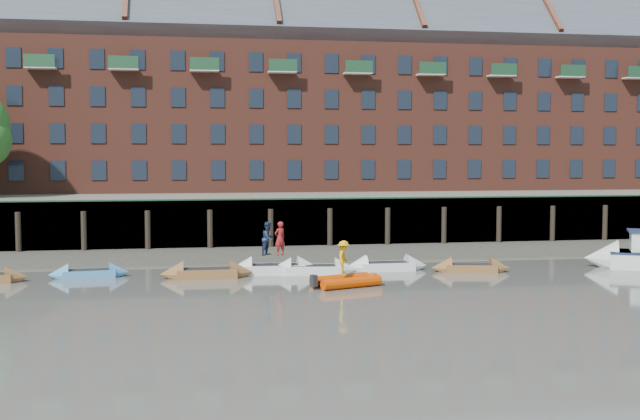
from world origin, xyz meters
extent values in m
plane|color=#5E5A52|center=(0.00, 0.00, 0.00)|extent=(220.00, 220.00, 0.00)
cube|color=#3D382F|center=(0.00, 18.00, 0.00)|extent=(110.00, 8.00, 0.50)
cube|color=#4C4336|center=(0.00, 14.60, 0.00)|extent=(110.00, 1.60, 0.10)
cube|color=#2D2A26|center=(0.00, 22.40, 1.60)|extent=(110.00, 0.80, 3.20)
cylinder|color=black|center=(-18.00, 21.75, 1.30)|extent=(0.36, 0.36, 2.60)
cylinder|color=black|center=(-14.00, 21.75, 1.30)|extent=(0.36, 0.36, 2.60)
cylinder|color=black|center=(-10.00, 21.75, 1.30)|extent=(0.36, 0.36, 2.60)
cylinder|color=black|center=(-6.00, 21.75, 1.30)|extent=(0.36, 0.36, 2.60)
cylinder|color=black|center=(-2.00, 21.75, 1.30)|extent=(0.36, 0.36, 2.60)
cylinder|color=black|center=(2.00, 21.75, 1.30)|extent=(0.36, 0.36, 2.60)
cylinder|color=black|center=(6.00, 21.75, 1.30)|extent=(0.36, 0.36, 2.60)
cylinder|color=black|center=(10.00, 21.75, 1.30)|extent=(0.36, 0.36, 2.60)
cylinder|color=black|center=(14.00, 21.75, 1.30)|extent=(0.36, 0.36, 2.60)
cylinder|color=black|center=(18.00, 21.75, 1.30)|extent=(0.36, 0.36, 2.60)
cylinder|color=black|center=(22.00, 21.75, 1.30)|extent=(0.36, 0.36, 2.60)
cube|color=#264C2D|center=(0.00, 22.10, 3.25)|extent=(110.00, 0.06, 0.10)
cube|color=#5E594D|center=(0.00, 36.00, 1.60)|extent=(110.00, 28.00, 3.20)
cube|color=brown|center=(0.00, 37.00, 9.20)|extent=(80.00, 10.00, 12.00)
cube|color=#42444C|center=(0.00, 37.00, 16.40)|extent=(80.60, 15.56, 15.56)
cube|color=black|center=(-20.00, 31.98, 5.00)|extent=(1.10, 0.12, 1.50)
cube|color=black|center=(-17.00, 31.98, 5.00)|extent=(1.10, 0.12, 1.50)
cube|color=black|center=(-14.00, 31.98, 5.00)|extent=(1.10, 0.12, 1.50)
cube|color=black|center=(-11.00, 31.98, 5.00)|extent=(1.10, 0.12, 1.50)
cube|color=black|center=(-8.00, 31.98, 5.00)|extent=(1.10, 0.12, 1.50)
cube|color=black|center=(-5.00, 31.98, 5.00)|extent=(1.10, 0.12, 1.50)
cube|color=black|center=(-2.00, 31.98, 5.00)|extent=(1.10, 0.12, 1.50)
cube|color=black|center=(1.00, 31.98, 5.00)|extent=(1.10, 0.12, 1.50)
cube|color=black|center=(4.00, 31.98, 5.00)|extent=(1.10, 0.12, 1.50)
cube|color=black|center=(7.00, 31.98, 5.00)|extent=(1.10, 0.12, 1.50)
cube|color=black|center=(10.00, 31.98, 5.00)|extent=(1.10, 0.12, 1.50)
cube|color=black|center=(13.00, 31.98, 5.00)|extent=(1.10, 0.12, 1.50)
cube|color=black|center=(16.00, 31.98, 5.00)|extent=(1.10, 0.12, 1.50)
cube|color=black|center=(19.00, 31.98, 5.00)|extent=(1.10, 0.12, 1.50)
cube|color=black|center=(22.00, 31.98, 5.00)|extent=(1.10, 0.12, 1.50)
cube|color=black|center=(25.00, 31.98, 5.00)|extent=(1.10, 0.12, 1.50)
cube|color=black|center=(28.00, 31.98, 5.00)|extent=(1.10, 0.12, 1.50)
cube|color=black|center=(-20.00, 31.98, 7.80)|extent=(1.10, 0.12, 1.50)
cube|color=black|center=(-17.00, 31.98, 7.80)|extent=(1.10, 0.12, 1.50)
cube|color=black|center=(-14.00, 31.98, 7.80)|extent=(1.10, 0.12, 1.50)
cube|color=black|center=(-11.00, 31.98, 7.80)|extent=(1.10, 0.12, 1.50)
cube|color=black|center=(-8.00, 31.98, 7.80)|extent=(1.10, 0.12, 1.50)
cube|color=black|center=(-5.00, 31.98, 7.80)|extent=(1.10, 0.12, 1.50)
cube|color=black|center=(-2.00, 31.98, 7.80)|extent=(1.10, 0.12, 1.50)
cube|color=black|center=(1.00, 31.98, 7.80)|extent=(1.10, 0.12, 1.50)
cube|color=black|center=(4.00, 31.98, 7.80)|extent=(1.10, 0.12, 1.50)
cube|color=black|center=(7.00, 31.98, 7.80)|extent=(1.10, 0.12, 1.50)
cube|color=black|center=(10.00, 31.98, 7.80)|extent=(1.10, 0.12, 1.50)
cube|color=black|center=(13.00, 31.98, 7.80)|extent=(1.10, 0.12, 1.50)
cube|color=black|center=(16.00, 31.98, 7.80)|extent=(1.10, 0.12, 1.50)
cube|color=black|center=(19.00, 31.98, 7.80)|extent=(1.10, 0.12, 1.50)
cube|color=black|center=(22.00, 31.98, 7.80)|extent=(1.10, 0.12, 1.50)
cube|color=black|center=(25.00, 31.98, 7.80)|extent=(1.10, 0.12, 1.50)
cube|color=black|center=(28.00, 31.98, 7.80)|extent=(1.10, 0.12, 1.50)
cube|color=black|center=(-20.00, 31.98, 10.60)|extent=(1.10, 0.12, 1.50)
cube|color=black|center=(-17.00, 31.98, 10.60)|extent=(1.10, 0.12, 1.50)
cube|color=black|center=(-14.00, 31.98, 10.60)|extent=(1.10, 0.12, 1.50)
cube|color=black|center=(-11.00, 31.98, 10.60)|extent=(1.10, 0.12, 1.50)
cube|color=black|center=(-8.00, 31.98, 10.60)|extent=(1.10, 0.12, 1.50)
cube|color=black|center=(-5.00, 31.98, 10.60)|extent=(1.10, 0.12, 1.50)
cube|color=black|center=(-2.00, 31.98, 10.60)|extent=(1.10, 0.12, 1.50)
cube|color=black|center=(1.00, 31.98, 10.60)|extent=(1.10, 0.12, 1.50)
cube|color=black|center=(4.00, 31.98, 10.60)|extent=(1.10, 0.12, 1.50)
cube|color=black|center=(7.00, 31.98, 10.60)|extent=(1.10, 0.12, 1.50)
cube|color=black|center=(10.00, 31.98, 10.60)|extent=(1.10, 0.12, 1.50)
cube|color=black|center=(13.00, 31.98, 10.60)|extent=(1.10, 0.12, 1.50)
cube|color=black|center=(16.00, 31.98, 10.60)|extent=(1.10, 0.12, 1.50)
cube|color=black|center=(19.00, 31.98, 10.60)|extent=(1.10, 0.12, 1.50)
cube|color=black|center=(22.00, 31.98, 10.60)|extent=(1.10, 0.12, 1.50)
cube|color=black|center=(25.00, 31.98, 10.60)|extent=(1.10, 0.12, 1.50)
cube|color=black|center=(28.00, 31.98, 10.60)|extent=(1.10, 0.12, 1.50)
cube|color=black|center=(-20.00, 31.98, 13.40)|extent=(1.10, 0.12, 1.50)
cube|color=black|center=(-17.00, 31.98, 13.40)|extent=(1.10, 0.12, 1.50)
cube|color=black|center=(-14.00, 31.98, 13.40)|extent=(1.10, 0.12, 1.50)
cube|color=black|center=(-11.00, 31.98, 13.40)|extent=(1.10, 0.12, 1.50)
cube|color=black|center=(-8.00, 31.98, 13.40)|extent=(1.10, 0.12, 1.50)
cube|color=black|center=(-5.00, 31.98, 13.40)|extent=(1.10, 0.12, 1.50)
cube|color=black|center=(-2.00, 31.98, 13.40)|extent=(1.10, 0.12, 1.50)
cube|color=black|center=(1.00, 31.98, 13.40)|extent=(1.10, 0.12, 1.50)
cube|color=black|center=(4.00, 31.98, 13.40)|extent=(1.10, 0.12, 1.50)
cube|color=black|center=(7.00, 31.98, 13.40)|extent=(1.10, 0.12, 1.50)
cube|color=black|center=(10.00, 31.98, 13.40)|extent=(1.10, 0.12, 1.50)
cube|color=black|center=(13.00, 31.98, 13.40)|extent=(1.10, 0.12, 1.50)
cube|color=black|center=(16.00, 31.98, 13.40)|extent=(1.10, 0.12, 1.50)
cube|color=black|center=(19.00, 31.98, 13.40)|extent=(1.10, 0.12, 1.50)
cube|color=black|center=(22.00, 31.98, 13.40)|extent=(1.10, 0.12, 1.50)
cube|color=black|center=(25.00, 31.98, 13.40)|extent=(1.10, 0.12, 1.50)
cube|color=black|center=(28.00, 31.98, 13.40)|extent=(1.10, 0.12, 1.50)
cone|color=brown|center=(-15.80, 9.89, 0.21)|extent=(1.16, 1.31, 1.23)
cube|color=#4581B6|center=(-12.47, 10.66, 0.20)|extent=(2.69, 1.46, 0.40)
cone|color=#4581B6|center=(-10.99, 10.84, 0.20)|extent=(1.13, 1.27, 1.16)
cone|color=#4581B6|center=(-13.96, 10.48, 0.20)|extent=(1.13, 1.27, 1.16)
cube|color=black|center=(-12.47, 10.66, 0.38)|extent=(2.23, 1.12, 0.06)
cube|color=brown|center=(-6.59, 9.58, 0.23)|extent=(3.01, 1.38, 0.47)
cone|color=brown|center=(-4.84, 9.60, 0.23)|extent=(1.18, 1.37, 1.36)
cone|color=brown|center=(-8.34, 9.57, 0.23)|extent=(1.18, 1.37, 1.36)
cube|color=black|center=(-6.59, 9.58, 0.45)|extent=(2.51, 1.04, 0.06)
cube|color=silver|center=(-3.04, 10.38, 0.24)|extent=(3.16, 1.52, 0.49)
cone|color=silver|center=(-1.23, 10.31, 0.24)|extent=(1.26, 1.45, 1.40)
cone|color=silver|center=(-4.85, 10.45, 0.24)|extent=(1.26, 1.45, 1.40)
cube|color=black|center=(-3.04, 10.38, 0.47)|extent=(2.63, 1.15, 0.06)
cube|color=silver|center=(-1.09, 9.89, 0.23)|extent=(3.09, 1.68, 0.46)
cone|color=silver|center=(0.62, 9.68, 0.23)|extent=(1.30, 1.46, 1.33)
cone|color=silver|center=(-2.80, 10.10, 0.23)|extent=(1.30, 1.46, 1.33)
cube|color=black|center=(-1.09, 9.89, 0.44)|extent=(2.56, 1.29, 0.06)
cube|color=silver|center=(3.02, 10.52, 0.23)|extent=(2.91, 1.34, 0.45)
cone|color=silver|center=(4.71, 10.54, 0.23)|extent=(1.14, 1.32, 1.31)
cone|color=silver|center=(1.33, 10.50, 0.23)|extent=(1.14, 1.32, 1.31)
cube|color=black|center=(3.02, 10.52, 0.43)|extent=(2.42, 1.01, 0.06)
cube|color=brown|center=(7.29, 9.23, 0.21)|extent=(2.85, 1.69, 0.42)
cone|color=brown|center=(8.82, 8.93, 0.21)|extent=(1.25, 1.38, 1.21)
cone|color=brown|center=(5.76, 9.52, 0.21)|extent=(1.25, 1.38, 1.21)
cube|color=black|center=(7.29, 9.23, 0.40)|extent=(2.36, 1.31, 0.06)
cylinder|color=#CE3700|center=(-0.37, 6.32, 0.26)|extent=(3.09, 1.53, 0.51)
cylinder|color=#CE3700|center=(-0.01, 5.31, 0.26)|extent=(3.09, 1.53, 0.51)
sphere|color=#CE3700|center=(1.27, 6.34, 0.26)|extent=(0.59, 0.59, 0.59)
cube|color=black|center=(-0.19, 5.82, 0.26)|extent=(2.73, 1.71, 0.18)
cone|color=silver|center=(15.09, 9.84, 0.48)|extent=(2.54, 2.69, 2.11)
imported|color=maroon|center=(-2.75, 10.46, 1.84)|extent=(0.78, 0.69, 1.79)
imported|color=#19233F|center=(-3.34, 10.67, 1.83)|extent=(1.05, 1.09, 1.77)
imported|color=orange|center=(-0.29, 5.80, 1.37)|extent=(0.94, 1.20, 1.64)
camera|label=1|loc=(-7.74, -30.99, 6.28)|focal=45.00mm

